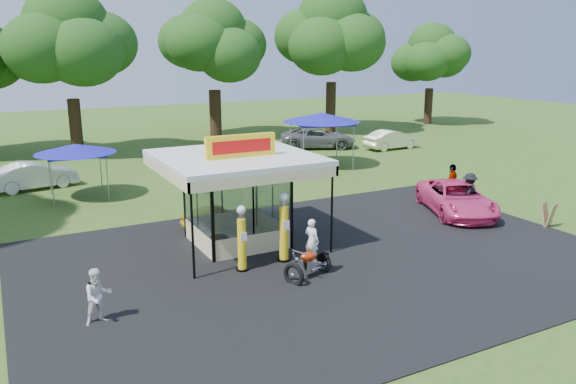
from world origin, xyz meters
name	(u,v)px	position (x,y,z in m)	size (l,w,h in m)	color
ground	(357,280)	(0.00, 0.00, 0.00)	(120.00, 120.00, 0.00)	#33561B
asphalt_apron	(324,259)	(0.00, 2.00, 0.02)	(20.00, 14.00, 0.04)	black
gas_station_kiosk	(236,197)	(-2.00, 4.99, 1.78)	(5.40, 5.40, 4.18)	white
gas_pump_left	(242,240)	(-2.93, 2.38, 1.08)	(0.42, 0.42, 2.25)	black
gas_pump_right	(284,229)	(-1.32, 2.51, 1.18)	(0.46, 0.46, 2.46)	black
motorcycle	(310,254)	(-1.19, 0.92, 0.78)	(1.76, 1.31, 2.00)	black
spare_tires	(220,243)	(-2.92, 4.45, 0.33)	(0.80, 0.48, 0.69)	black
a_frame_sign	(548,215)	(10.09, 0.91, 0.50)	(0.60, 0.66, 0.99)	#593819
kiosk_car	(216,216)	(-2.00, 7.20, 0.48)	(1.13, 2.82, 0.96)	yellow
pink_sedan	(456,198)	(8.10, 4.10, 0.71)	(2.35, 5.09, 1.41)	#F24185
spectator_west	(98,296)	(-7.72, 0.83, 0.77)	(0.75, 0.58, 1.54)	white
spectator_east_a	(469,193)	(8.74, 4.00, 0.90)	(1.16, 0.67, 1.80)	black
spectator_east_b	(452,184)	(9.08, 5.42, 0.96)	(1.13, 0.47, 1.92)	gray
bg_car_a	(34,176)	(-8.03, 17.84, 0.70)	(1.48, 4.25, 1.40)	white
bg_car_c	(255,154)	(4.66, 17.97, 0.76)	(1.80, 4.48, 1.53)	#9FA0A3
bg_car_d	(318,138)	(11.53, 21.73, 0.76)	(2.53, 5.48, 1.52)	#5F5F62
bg_car_e	(392,140)	(16.09, 18.86, 0.69)	(1.47, 4.22, 1.39)	beige
tent_west	(75,149)	(-6.24, 14.87, 2.42)	(3.82, 3.82, 2.67)	gray
tent_east	(321,118)	(8.27, 15.93, 3.02)	(4.77, 4.77, 3.34)	gray
oak_far_c	(69,52)	(-4.62, 26.99, 6.92)	(9.26, 9.26, 10.91)	black
oak_far_d	(213,52)	(6.68, 30.05, 6.89)	(9.08, 9.08, 10.81)	black
oak_far_e	(332,42)	(16.84, 28.48, 7.70)	(10.14, 10.14, 12.07)	black
oak_far_f	(431,61)	(28.20, 28.68, 6.01)	(7.78, 7.78, 9.37)	black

